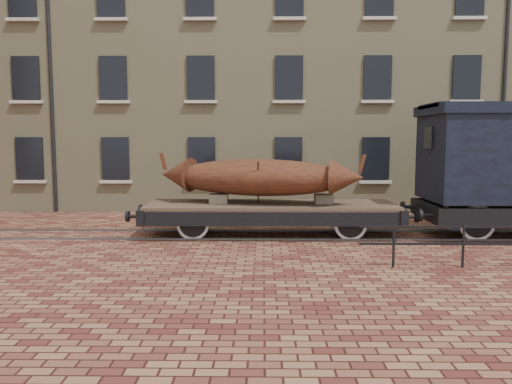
{
  "coord_description": "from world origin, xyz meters",
  "views": [
    {
      "loc": [
        -0.03,
        -15.16,
        2.95
      ],
      "look_at": [
        -0.25,
        0.5,
        1.3
      ],
      "focal_mm": 35.0,
      "sensor_mm": 36.0,
      "label": 1
    }
  ],
  "objects": [
    {
      "name": "warehouse_cream",
      "position": [
        3.0,
        9.99,
        7.0
      ],
      "size": [
        40.0,
        10.19,
        14.0
      ],
      "color": "tan",
      "rests_on": "ground"
    },
    {
      "name": "rail_track",
      "position": [
        0.0,
        0.0,
        0.03
      ],
      "size": [
        30.0,
        1.52,
        0.06
      ],
      "color": "#59595E",
      "rests_on": "ground"
    },
    {
      "name": "flatcar_wagon",
      "position": [
        0.23,
        -0.0,
        0.8
      ],
      "size": [
        8.54,
        2.32,
        1.29
      ],
      "color": "brown",
      "rests_on": "ground"
    },
    {
      "name": "ground",
      "position": [
        0.0,
        0.0,
        0.0
      ],
      "size": [
        90.0,
        90.0,
        0.0
      ],
      "primitive_type": "plane",
      "color": "#55221C"
    },
    {
      "name": "iron_boat",
      "position": [
        -0.17,
        -0.0,
        1.81
      ],
      "size": [
        6.37,
        2.85,
        1.54
      ],
      "color": "brown",
      "rests_on": "flatcar_wagon"
    }
  ]
}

